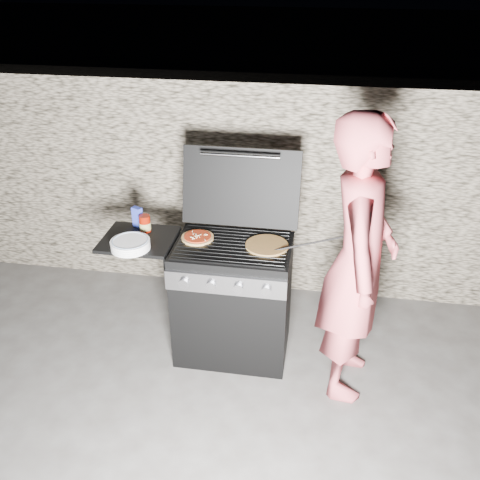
% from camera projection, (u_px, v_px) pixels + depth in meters
% --- Properties ---
extents(ground, '(50.00, 50.00, 0.00)m').
position_uv_depth(ground, '(234.00, 348.00, 4.07)').
color(ground, '#3E3B36').
extents(stone_wall, '(8.00, 0.35, 1.80)m').
position_uv_depth(stone_wall, '(254.00, 186.00, 4.54)').
color(stone_wall, tan).
rests_on(stone_wall, ground).
extents(gas_grill, '(1.34, 0.79, 0.91)m').
position_uv_depth(gas_grill, '(199.00, 296.00, 3.89)').
color(gas_grill, black).
rests_on(gas_grill, ground).
extents(pizza_topped, '(0.23, 0.23, 0.02)m').
position_uv_depth(pizza_topped, '(198.00, 237.00, 3.70)').
color(pizza_topped, tan).
rests_on(pizza_topped, gas_grill).
extents(pizza_plain, '(0.38, 0.38, 0.02)m').
position_uv_depth(pizza_plain, '(267.00, 245.00, 3.60)').
color(pizza_plain, '#B78C41').
rests_on(pizza_plain, gas_grill).
extents(sauce_jar, '(0.10, 0.10, 0.12)m').
position_uv_depth(sauce_jar, '(145.00, 223.00, 3.79)').
color(sauce_jar, '#731004').
rests_on(sauce_jar, gas_grill).
extents(blue_carton, '(0.08, 0.07, 0.15)m').
position_uv_depth(blue_carton, '(137.00, 217.00, 3.84)').
color(blue_carton, '#2939B1').
rests_on(blue_carton, gas_grill).
extents(plate_stack, '(0.34, 0.34, 0.06)m').
position_uv_depth(plate_stack, '(130.00, 244.00, 3.59)').
color(plate_stack, white).
rests_on(plate_stack, gas_grill).
extents(person, '(0.51, 0.73, 1.92)m').
position_uv_depth(person, '(358.00, 262.00, 3.34)').
color(person, '#CA4F57').
rests_on(person, ground).
extents(tongs, '(0.50, 0.14, 0.10)m').
position_uv_depth(tongs, '(305.00, 244.00, 3.54)').
color(tongs, black).
rests_on(tongs, gas_grill).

